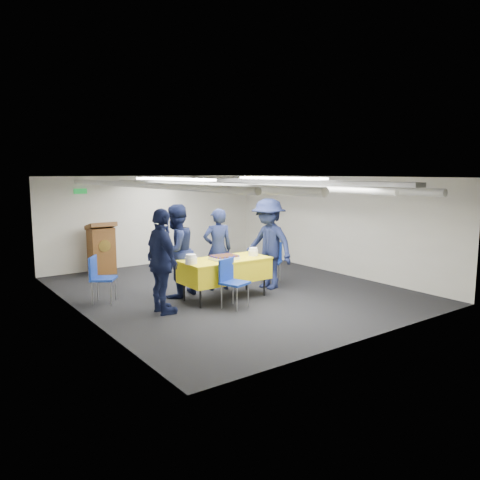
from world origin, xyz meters
name	(u,v)px	position (x,y,z in m)	size (l,w,h in m)	color
ground	(231,290)	(0.00, 0.00, 0.00)	(7.00, 7.00, 0.00)	black
room_shell	(223,200)	(0.09, 0.41, 1.81)	(6.00, 7.00, 2.30)	beige
serving_table	(225,270)	(-0.46, -0.47, 0.56)	(1.69, 0.83, 0.77)	black
sheet_cake	(224,257)	(-0.51, -0.53, 0.81)	(0.49, 0.38, 0.09)	white
plate_stack_left	(191,259)	(-1.22, -0.52, 0.85)	(0.22, 0.22, 0.17)	white
plate_stack_right	(253,252)	(0.18, -0.52, 0.84)	(0.20, 0.20, 0.16)	white
podium	(102,248)	(-1.60, 3.05, 0.61)	(0.62, 0.53, 1.25)	brown
chair_near	(231,278)	(-0.70, -1.02, 0.53)	(0.53, 0.53, 0.87)	gray
chair_right	(272,258)	(1.16, 0.07, 0.53)	(0.59, 0.59, 0.87)	gray
chair_left	(99,274)	(-2.50, 0.65, 0.53)	(0.59, 0.59, 0.87)	gray
sailor_a	(218,249)	(-0.19, 0.18, 0.84)	(0.61, 0.40, 1.67)	black
sailor_b	(176,251)	(-1.14, 0.19, 0.90)	(0.87, 0.68, 1.79)	black
sailor_c	(162,262)	(-1.85, -0.64, 0.90)	(1.06, 0.44, 1.80)	black
sailor_d	(268,244)	(0.72, -0.34, 0.93)	(1.20, 0.69, 1.86)	black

